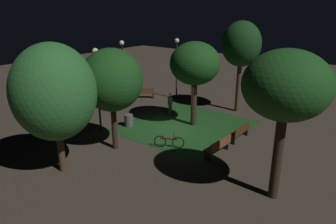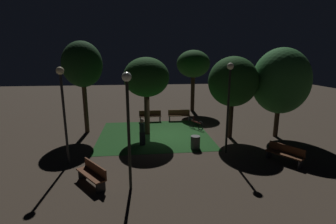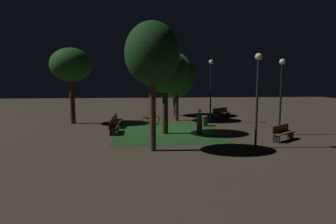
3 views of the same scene
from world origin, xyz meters
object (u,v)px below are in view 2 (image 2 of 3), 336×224
object	(u,v)px
bench_corner	(92,173)
bicycle	(196,124)
lamp_post_path_center	(229,94)
tree_back_left	(82,65)
lamp_post_plaza_east	(63,100)
tree_near_wall	(233,82)
tree_left_canopy	(146,78)
lamp_post_plaza_west	(128,113)
bench_front_left	(150,116)
trash_bin	(195,142)
pedestrian	(142,132)
tree_tall_center	(281,81)
bench_front_right	(285,153)
tree_right_canopy	(193,64)
bench_back_row	(179,115)

from	to	relation	value
bench_corner	bicycle	world-z (taller)	bicycle
lamp_post_path_center	bicycle	world-z (taller)	lamp_post_path_center
tree_back_left	lamp_post_plaza_east	world-z (taller)	tree_back_left
tree_near_wall	lamp_post_path_center	xyz separation A→B (m)	(1.16, 2.54, -0.36)
bench_corner	lamp_post_path_center	bearing A→B (deg)	-158.16
tree_left_canopy	lamp_post_path_center	size ratio (longest dim) A/B	1.05
tree_left_canopy	lamp_post_plaza_west	bearing A→B (deg)	82.94
bench_front_left	lamp_post_plaza_west	size ratio (longest dim) A/B	0.38
lamp_post_plaza_west	trash_bin	size ratio (longest dim) A/B	6.25
bench_front_left	bicycle	xyz separation A→B (m)	(-3.28, 2.46, -0.14)
bicycle	pedestrian	world-z (taller)	pedestrian
tree_tall_center	lamp_post_plaza_east	distance (m)	12.89
lamp_post_path_center	bench_corner	bearing A→B (deg)	21.84
lamp_post_path_center	bench_front_right	bearing A→B (deg)	148.81
bench_front_left	bench_corner	distance (m)	10.27
bench_front_left	tree_near_wall	bearing A→B (deg)	137.46
pedestrian	lamp_post_plaza_west	bearing A→B (deg)	83.98
lamp_post_plaza_east	tree_right_canopy	bearing A→B (deg)	-127.55
bench_front_left	lamp_post_path_center	xyz separation A→B (m)	(-3.91, 7.19, 2.83)
lamp_post_path_center	pedestrian	xyz separation A→B (m)	(4.59, -1.72, -2.46)
tree_near_wall	trash_bin	size ratio (longest dim) A/B	6.98
bench_corner	bench_front_right	xyz separation A→B (m)	(-9.24, -1.15, 0.00)
bench_front_right	lamp_post_plaza_east	world-z (taller)	lamp_post_plaza_east
tree_tall_center	trash_bin	bearing A→B (deg)	15.28
bench_front_right	tree_right_canopy	distance (m)	13.06
tree_back_left	trash_bin	size ratio (longest dim) A/B	8.28
tree_left_canopy	bicycle	bearing A→B (deg)	-166.21
bicycle	pedestrian	distance (m)	5.00
tree_near_wall	pedestrian	distance (m)	6.46
tree_right_canopy	tree_left_canopy	bearing A→B (deg)	56.25
lamp_post_plaza_west	tree_near_wall	bearing A→B (deg)	-137.33
bench_front_left	bench_front_right	xyz separation A→B (m)	(-6.44, 8.73, 0.00)
tree_near_wall	bicycle	distance (m)	4.37
lamp_post_plaza_east	pedestrian	bearing A→B (deg)	-148.86
bench_back_row	trash_bin	xyz separation A→B (m)	(0.03, 6.37, -0.10)
bicycle	lamp_post_path_center	bearing A→B (deg)	97.62
tree_back_left	tree_left_canopy	bearing A→B (deg)	168.08
bench_front_right	lamp_post_plaza_west	size ratio (longest dim) A/B	0.37
bench_back_row	tree_tall_center	xyz separation A→B (m)	(-5.78, 4.78, 3.21)
tree_back_left	tree_tall_center	bearing A→B (deg)	169.60
bicycle	pedestrian	size ratio (longest dim) A/B	0.91
tree_left_canopy	tree_tall_center	bearing A→B (deg)	170.37
tree_right_canopy	lamp_post_plaza_east	size ratio (longest dim) A/B	1.21
bench_corner	tree_left_canopy	bearing A→B (deg)	-110.71
bench_front_left	tree_tall_center	distance (m)	10.00
bench_corner	bench_front_right	distance (m)	9.31
tree_tall_center	bench_corner	bearing A→B (deg)	24.92
tree_left_canopy	bicycle	size ratio (longest dim) A/B	3.55
tree_left_canopy	tree_right_canopy	distance (m)	8.27
tree_tall_center	trash_bin	distance (m)	6.87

